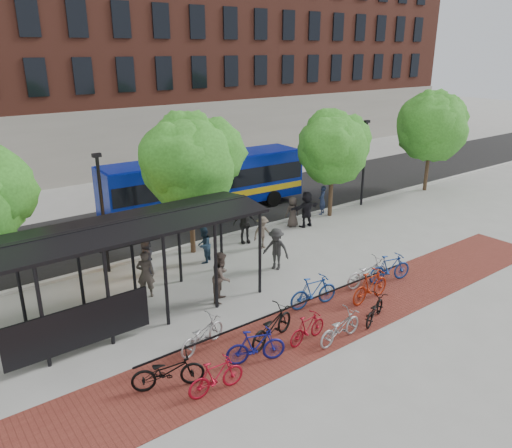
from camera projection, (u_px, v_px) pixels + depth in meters
ground at (287, 259)px, 22.71m from camera, size 160.00×160.00×0.00m
asphalt_street at (197, 215)px, 28.72m from camera, size 160.00×8.00×0.01m
curb at (237, 233)px, 25.70m from camera, size 160.00×0.25×0.12m
brick_strip at (336, 317)px, 17.81m from camera, size 24.00×3.00×0.01m
bike_rack_rail at (292, 318)px, 17.75m from camera, size 12.00×0.05×0.95m
building_brick at (186, 37)px, 44.62m from camera, size 55.00×14.00×20.00m
bus_shelter at (114, 239)px, 16.72m from camera, size 10.60×3.07×3.60m
tree_b at (190, 158)px, 22.09m from camera, size 5.15×4.20×6.47m
tree_c at (334, 145)px, 27.34m from camera, size 4.66×3.80×5.92m
tree_d at (432, 123)px, 32.32m from camera, size 5.39×4.40×6.55m
lamp_post_left at (102, 210)px, 20.52m from camera, size 0.35×0.20×5.12m
lamp_post_right at (364, 161)px, 29.62m from camera, size 0.35×0.20×5.12m
bus at (206, 181)px, 28.61m from camera, size 12.20×3.38×3.26m
bike_0 at (168, 371)px, 13.93m from camera, size 2.17×1.43×1.08m
bike_1 at (216, 376)px, 13.73m from camera, size 1.76×0.60×1.04m
bike_2 at (202, 334)px, 15.77m from camera, size 2.06×1.22×1.02m
bike_3 at (256, 346)px, 15.06m from camera, size 1.93×1.17×1.12m
bike_4 at (272, 326)px, 16.13m from camera, size 2.29×1.35×1.14m
bike_5 at (308, 328)px, 16.16m from camera, size 1.68×0.64×0.99m
bike_6 at (340, 327)px, 16.19m from camera, size 1.98×0.85×1.01m
bike_7 at (314, 292)px, 18.33m from camera, size 2.07×0.86×1.21m
bike_8 at (375, 309)px, 17.40m from camera, size 1.80×1.20×0.90m
bike_9 at (370, 286)px, 18.75m from camera, size 2.06×0.69×1.22m
bike_10 at (367, 272)px, 20.02m from camera, size 2.17×0.90×1.11m
bike_11 at (390, 268)px, 20.30m from camera, size 2.06×1.02×1.19m
pedestrian_0 at (146, 257)px, 20.80m from camera, size 0.93×0.97×1.68m
pedestrian_1 at (146, 274)px, 18.98m from camera, size 0.82×0.75×1.87m
pedestrian_2 at (204, 245)px, 22.08m from camera, size 1.02×0.99×1.65m
pedestrian_3 at (262, 233)px, 23.67m from camera, size 1.03×0.59×1.58m
pedestrian_4 at (245, 224)px, 24.27m from camera, size 1.25×0.80×1.98m
pedestrian_5 at (306, 209)px, 26.51m from camera, size 1.84×0.68×1.95m
pedestrian_6 at (293, 212)px, 26.57m from camera, size 0.90×0.69×1.63m
pedestrian_7 at (322, 200)px, 28.54m from camera, size 0.73×0.65×1.68m
pedestrian_8 at (222, 277)px, 18.68m from camera, size 1.20×1.17×1.95m
pedestrian_9 at (276, 249)px, 21.38m from camera, size 1.13×1.38×1.85m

